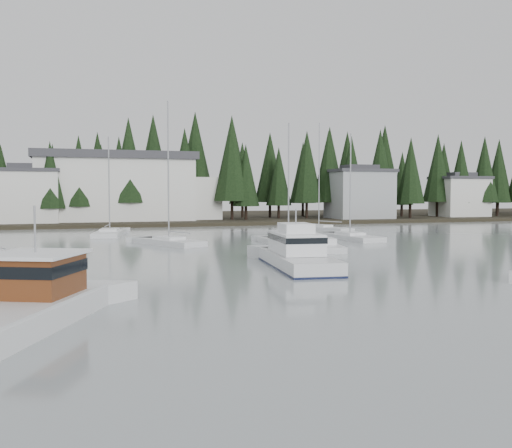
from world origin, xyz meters
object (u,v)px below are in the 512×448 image
at_px(runabout_1, 326,248).
at_px(lobster_boat_brown, 12,313).
at_px(sailboat_1, 350,239).
at_px(house_east_b, 460,196).
at_px(house_west, 27,195).
at_px(harbor_inn, 129,188).
at_px(house_east_a, 359,193).
at_px(sailboat_8, 169,244).
at_px(cabin_cruiser_center, 297,257).
at_px(sailboat_3, 319,230).
at_px(sailboat_6, 288,245).
at_px(sailboat_0, 110,235).

bearing_deg(runabout_1, lobster_boat_brown, 147.86).
relative_size(sailboat_1, runabout_1, 1.67).
bearing_deg(house_east_b, runabout_1, -135.91).
distance_m(house_west, sailboat_1, 50.35).
bearing_deg(harbor_inn, runabout_1, -75.25).
height_order(house_east_a, sailboat_8, sailboat_8).
distance_m(house_east_a, cabin_cruiser_center, 63.77).
bearing_deg(house_east_b, sailboat_3, -149.53).
bearing_deg(sailboat_6, lobster_boat_brown, 141.67).
relative_size(house_west, cabin_cruiser_center, 0.89).
xyz_separation_m(house_east_b, sailboat_8, (-60.29, -37.43, -4.32)).
bearing_deg(sailboat_6, house_east_b, -51.26).
distance_m(house_east_a, house_east_b, 22.10).
bearing_deg(sailboat_3, runabout_1, 137.42).
bearing_deg(house_east_b, sailboat_1, -138.01).
distance_m(cabin_cruiser_center, sailboat_1, 23.97).
relative_size(house_east_a, sailboat_6, 0.89).
bearing_deg(sailboat_1, cabin_cruiser_center, 140.59).
relative_size(house_west, harbor_inn, 0.32).
xyz_separation_m(house_east_a, sailboat_6, (-27.82, -39.98, -4.85)).
bearing_deg(house_east_b, cabin_cruiser_center, -133.95).
height_order(sailboat_3, runabout_1, sailboat_3).
height_order(house_east_a, sailboat_6, sailboat_6).
bearing_deg(lobster_boat_brown, house_east_b, -21.73).
distance_m(harbor_inn, sailboat_3, 34.09).
xyz_separation_m(harbor_inn, sailboat_6, (11.14, -44.32, -5.72)).
relative_size(cabin_cruiser_center, sailboat_8, 0.76).
bearing_deg(lobster_boat_brown, house_west, 28.16).
relative_size(house_east_a, sailboat_3, 0.73).
bearing_deg(sailboat_6, sailboat_0, 38.20).
bearing_deg(lobster_boat_brown, cabin_cruiser_center, -27.29).
relative_size(cabin_cruiser_center, sailboat_6, 0.90).
xyz_separation_m(cabin_cruiser_center, sailboat_0, (-10.54, 33.21, -0.62)).
relative_size(house_east_a, harbor_inn, 0.36).
distance_m(sailboat_0, sailboat_1, 27.65).
bearing_deg(house_west, harbor_inn, 12.52).
distance_m(sailboat_0, sailboat_6, 24.06).
height_order(house_east_a, lobster_boat_brown, house_east_a).
height_order(harbor_inn, sailboat_3, sailboat_3).
height_order(house_east_b, runabout_1, house_east_b).
xyz_separation_m(sailboat_3, sailboat_8, (-21.85, -14.81, 0.01)).
relative_size(harbor_inn, sailboat_6, 2.48).
distance_m(house_east_a, sailboat_8, 52.39).
bearing_deg(sailboat_6, harbor_inn, 12.73).
bearing_deg(sailboat_0, house_east_a, -53.78).
relative_size(house_west, sailboat_1, 0.81).
height_order(sailboat_0, sailboat_8, sailboat_8).
xyz_separation_m(house_west, sailboat_6, (26.18, -40.98, -4.60)).
xyz_separation_m(house_west, house_east_a, (54.00, -1.00, 0.25)).
relative_size(house_east_a, sailboat_8, 0.75).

